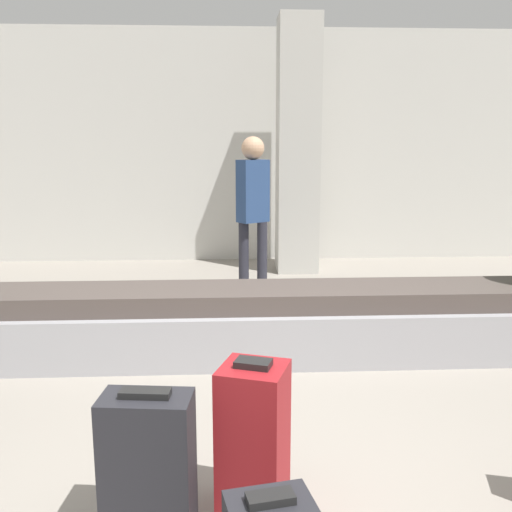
% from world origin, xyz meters
% --- Properties ---
extents(ground_plane, '(18.00, 18.00, 0.00)m').
position_xyz_m(ground_plane, '(0.00, 0.00, 0.00)').
color(ground_plane, gray).
extents(back_wall, '(18.00, 0.06, 3.20)m').
position_xyz_m(back_wall, '(0.00, 5.55, 1.60)').
color(back_wall, beige).
rests_on(back_wall, ground_plane).
extents(carousel, '(7.57, 0.73, 0.56)m').
position_xyz_m(carousel, '(0.00, 1.71, 0.26)').
color(carousel, '#9E9EA3').
rests_on(carousel, ground_plane).
extents(pillar, '(0.52, 0.52, 3.20)m').
position_xyz_m(pillar, '(0.69, 4.77, 1.60)').
color(pillar, beige).
rests_on(pillar, ground_plane).
extents(suitcase_1, '(0.36, 0.35, 0.73)m').
position_xyz_m(suitcase_1, '(-0.11, -0.24, 0.36)').
color(suitcase_1, maroon).
rests_on(suitcase_1, ground_plane).
extents(suitcase_3, '(0.41, 0.26, 0.65)m').
position_xyz_m(suitcase_3, '(-0.57, -0.34, 0.31)').
color(suitcase_3, '#232328').
rests_on(suitcase_3, ground_plane).
extents(traveler_0, '(0.37, 0.33, 1.73)m').
position_xyz_m(traveler_0, '(0.06, 3.47, 1.04)').
color(traveler_0, '#282833').
rests_on(traveler_0, ground_plane).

